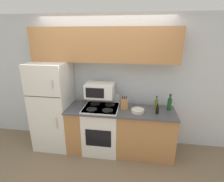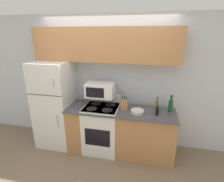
{
  "view_description": "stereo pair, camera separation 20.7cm",
  "coord_description": "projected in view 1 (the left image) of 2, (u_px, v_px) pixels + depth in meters",
  "views": [
    {
      "loc": [
        0.62,
        -2.61,
        2.19
      ],
      "look_at": [
        0.19,
        0.27,
        1.23
      ],
      "focal_mm": 28.0,
      "sensor_mm": 36.0,
      "label": 1
    },
    {
      "loc": [
        0.82,
        -2.58,
        2.19
      ],
      "look_at": [
        0.19,
        0.27,
        1.23
      ],
      "focal_mm": 28.0,
      "sensor_mm": 36.0,
      "label": 2
    }
  ],
  "objects": [
    {
      "name": "ground_plane",
      "position": [
        100.0,
        158.0,
        3.23
      ],
      "size": [
        12.0,
        12.0,
        0.0
      ],
      "primitive_type": "plane",
      "color": "#7F6B51"
    },
    {
      "name": "wall_back",
      "position": [
        106.0,
        82.0,
        3.51
      ],
      "size": [
        8.0,
        0.05,
        2.55
      ],
      "color": "silver",
      "rests_on": "ground_plane"
    },
    {
      "name": "lower_cabinets",
      "position": [
        120.0,
        130.0,
        3.32
      ],
      "size": [
        1.96,
        0.63,
        0.88
      ],
      "color": "#B27A47",
      "rests_on": "ground_plane"
    },
    {
      "name": "refrigerator",
      "position": [
        53.0,
        106.0,
        3.42
      ],
      "size": [
        0.69,
        0.71,
        1.7
      ],
      "color": "white",
      "rests_on": "ground_plane"
    },
    {
      "name": "upper_cabinets",
      "position": [
        103.0,
        45.0,
        3.1
      ],
      "size": [
        2.65,
        0.34,
        0.6
      ],
      "color": "#B27A47",
      "rests_on": "refrigerator"
    },
    {
      "name": "stove",
      "position": [
        102.0,
        128.0,
        3.35
      ],
      "size": [
        0.64,
        0.61,
        1.07
      ],
      "color": "white",
      "rests_on": "ground_plane"
    },
    {
      "name": "microwave",
      "position": [
        100.0,
        90.0,
        3.22
      ],
      "size": [
        0.51,
        0.37,
        0.26
      ],
      "color": "white",
      "rests_on": "stove"
    },
    {
      "name": "knife_block",
      "position": [
        124.0,
        104.0,
        3.15
      ],
      "size": [
        0.13,
        0.1,
        0.26
      ],
      "color": "#B27A47",
      "rests_on": "lower_cabinets"
    },
    {
      "name": "bowl",
      "position": [
        138.0,
        111.0,
        3.04
      ],
      "size": [
        0.23,
        0.23,
        0.06
      ],
      "color": "silver",
      "rests_on": "lower_cabinets"
    },
    {
      "name": "bottle_soy_sauce",
      "position": [
        157.0,
        110.0,
        2.98
      ],
      "size": [
        0.05,
        0.05,
        0.18
      ],
      "color": "black",
      "rests_on": "lower_cabinets"
    },
    {
      "name": "bottle_wine_green",
      "position": [
        170.0,
        104.0,
        3.12
      ],
      "size": [
        0.08,
        0.08,
        0.3
      ],
      "color": "#194C23",
      "rests_on": "lower_cabinets"
    },
    {
      "name": "bottle_olive_oil",
      "position": [
        156.0,
        104.0,
        3.13
      ],
      "size": [
        0.06,
        0.06,
        0.26
      ],
      "color": "#5B6619",
      "rests_on": "lower_cabinets"
    }
  ]
}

